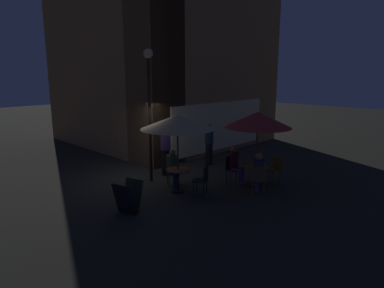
{
  "coord_description": "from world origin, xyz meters",
  "views": [
    {
      "loc": [
        -6.87,
        -8.79,
        3.6
      ],
      "look_at": [
        0.44,
        -1.57,
        1.42
      ],
      "focal_mm": 31.71,
      "sensor_mm": 36.0,
      "label": 1
    }
  ],
  "objects_px": {
    "cafe_chair_0": "(275,167)",
    "patron_seated_0": "(235,163)",
    "street_lamp_near_corner": "(149,94)",
    "menu_sandwich_board": "(128,197)",
    "cafe_chair_4": "(203,178)",
    "patron_standing_4": "(209,144)",
    "patio_umbrella_0": "(258,120)",
    "cafe_chair_3": "(172,167)",
    "cafe_table_0": "(256,171)",
    "patron_seated_1": "(258,171)",
    "cafe_chair_2": "(259,177)",
    "patron_seated_2": "(173,165)",
    "cafe_chair_1": "(231,167)",
    "cafe_table_1": "(178,176)",
    "patio_umbrella_1": "(178,122)",
    "patron_standing_3": "(166,150)"
  },
  "relations": [
    {
      "from": "menu_sandwich_board",
      "to": "cafe_chair_1",
      "type": "bearing_deg",
      "value": -21.8
    },
    {
      "from": "menu_sandwich_board",
      "to": "patio_umbrella_0",
      "type": "height_order",
      "value": "patio_umbrella_0"
    },
    {
      "from": "cafe_chair_2",
      "to": "cafe_chair_3",
      "type": "xyz_separation_m",
      "value": [
        -1.04,
        2.64,
        -0.0
      ]
    },
    {
      "from": "cafe_chair_1",
      "to": "patron_seated_1",
      "type": "distance_m",
      "value": 1.28
    },
    {
      "from": "cafe_chair_0",
      "to": "cafe_chair_4",
      "type": "relative_size",
      "value": 0.95
    },
    {
      "from": "cafe_table_1",
      "to": "patio_umbrella_0",
      "type": "relative_size",
      "value": 0.3
    },
    {
      "from": "cafe_table_1",
      "to": "patron_standing_4",
      "type": "relative_size",
      "value": 0.45
    },
    {
      "from": "cafe_chair_1",
      "to": "patron_standing_4",
      "type": "bearing_deg",
      "value": 133.57
    },
    {
      "from": "menu_sandwich_board",
      "to": "cafe_table_1",
      "type": "bearing_deg",
      "value": -9.58
    },
    {
      "from": "cafe_chair_2",
      "to": "patio_umbrella_1",
      "type": "bearing_deg",
      "value": 86.51
    },
    {
      "from": "patron_seated_0",
      "to": "patron_seated_1",
      "type": "distance_m",
      "value": 1.14
    },
    {
      "from": "patio_umbrella_1",
      "to": "patron_seated_2",
      "type": "relative_size",
      "value": 2.0
    },
    {
      "from": "patio_umbrella_0",
      "to": "cafe_chair_3",
      "type": "distance_m",
      "value": 3.13
    },
    {
      "from": "cafe_table_0",
      "to": "patron_seated_1",
      "type": "distance_m",
      "value": 0.68
    },
    {
      "from": "cafe_chair_0",
      "to": "patron_seated_0",
      "type": "relative_size",
      "value": 0.7
    },
    {
      "from": "cafe_chair_3",
      "to": "patio_umbrella_1",
      "type": "bearing_deg",
      "value": 0.0
    },
    {
      "from": "menu_sandwich_board",
      "to": "patron_standing_4",
      "type": "bearing_deg",
      "value": 2.28
    },
    {
      "from": "patio_umbrella_0",
      "to": "cafe_chair_2",
      "type": "bearing_deg",
      "value": -139.83
    },
    {
      "from": "patron_seated_2",
      "to": "cafe_chair_3",
      "type": "bearing_deg",
      "value": -180.0
    },
    {
      "from": "cafe_chair_3",
      "to": "patron_standing_3",
      "type": "bearing_deg",
      "value": 179.95
    },
    {
      "from": "patron_standing_4",
      "to": "cafe_chair_4",
      "type": "bearing_deg",
      "value": -83.72
    },
    {
      "from": "cafe_chair_0",
      "to": "patron_standing_3",
      "type": "height_order",
      "value": "patron_standing_3"
    },
    {
      "from": "menu_sandwich_board",
      "to": "cafe_chair_3",
      "type": "height_order",
      "value": "cafe_chair_3"
    },
    {
      "from": "menu_sandwich_board",
      "to": "cafe_table_0",
      "type": "height_order",
      "value": "menu_sandwich_board"
    },
    {
      "from": "patron_standing_4",
      "to": "street_lamp_near_corner",
      "type": "bearing_deg",
      "value": -122.77
    },
    {
      "from": "menu_sandwich_board",
      "to": "cafe_chair_1",
      "type": "height_order",
      "value": "cafe_chair_1"
    },
    {
      "from": "patron_standing_3",
      "to": "patio_umbrella_1",
      "type": "bearing_deg",
      "value": 93.04
    },
    {
      "from": "cafe_chair_1",
      "to": "cafe_chair_2",
      "type": "bearing_deg",
      "value": -31.6
    },
    {
      "from": "patio_umbrella_0",
      "to": "cafe_table_0",
      "type": "bearing_deg",
      "value": 180.0
    },
    {
      "from": "street_lamp_near_corner",
      "to": "cafe_chair_3",
      "type": "xyz_separation_m",
      "value": [
        0.28,
        -0.75,
        -2.35
      ]
    },
    {
      "from": "menu_sandwich_board",
      "to": "patio_umbrella_1",
      "type": "relative_size",
      "value": 0.35
    },
    {
      "from": "menu_sandwich_board",
      "to": "cafe_chair_3",
      "type": "distance_m",
      "value": 2.57
    },
    {
      "from": "cafe_table_1",
      "to": "cafe_chair_1",
      "type": "xyz_separation_m",
      "value": [
        1.82,
        -0.6,
        0.04
      ]
    },
    {
      "from": "patio_umbrella_0",
      "to": "patio_umbrella_1",
      "type": "xyz_separation_m",
      "value": [
        -2.05,
        1.42,
        -0.0
      ]
    },
    {
      "from": "patio_umbrella_0",
      "to": "cafe_chair_4",
      "type": "xyz_separation_m",
      "value": [
        -1.7,
        0.71,
        -1.62
      ]
    },
    {
      "from": "menu_sandwich_board",
      "to": "patron_standing_3",
      "type": "xyz_separation_m",
      "value": [
        2.89,
        1.83,
        0.47
      ]
    },
    {
      "from": "cafe_table_0",
      "to": "patron_seated_0",
      "type": "height_order",
      "value": "patron_seated_0"
    },
    {
      "from": "cafe_chair_4",
      "to": "patron_standing_4",
      "type": "height_order",
      "value": "patron_standing_4"
    },
    {
      "from": "cafe_chair_0",
      "to": "patron_seated_0",
      "type": "distance_m",
      "value": 1.35
    },
    {
      "from": "patio_umbrella_0",
      "to": "cafe_chair_3",
      "type": "height_order",
      "value": "patio_umbrella_0"
    },
    {
      "from": "street_lamp_near_corner",
      "to": "patron_seated_1",
      "type": "xyz_separation_m",
      "value": [
        1.43,
        -3.3,
        -2.19
      ]
    },
    {
      "from": "patio_umbrella_1",
      "to": "patron_seated_1",
      "type": "bearing_deg",
      "value": -49.87
    },
    {
      "from": "street_lamp_near_corner",
      "to": "cafe_table_1",
      "type": "distance_m",
      "value": 2.8
    },
    {
      "from": "cafe_chair_2",
      "to": "patron_seated_2",
      "type": "relative_size",
      "value": 0.78
    },
    {
      "from": "cafe_chair_2",
      "to": "cafe_chair_4",
      "type": "height_order",
      "value": "cafe_chair_2"
    },
    {
      "from": "patio_umbrella_1",
      "to": "patio_umbrella_0",
      "type": "bearing_deg",
      "value": -34.72
    },
    {
      "from": "street_lamp_near_corner",
      "to": "menu_sandwich_board",
      "type": "xyz_separation_m",
      "value": [
        -2.11,
        -1.7,
        -2.48
      ]
    },
    {
      "from": "cafe_chair_0",
      "to": "patron_standing_3",
      "type": "xyz_separation_m",
      "value": [
        -1.97,
        3.21,
        0.37
      ]
    },
    {
      "from": "street_lamp_near_corner",
      "to": "patron_seated_1",
      "type": "relative_size",
      "value": 3.34
    },
    {
      "from": "cafe_chair_1",
      "to": "cafe_chair_3",
      "type": "bearing_deg",
      "value": -148.57
    }
  ]
}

